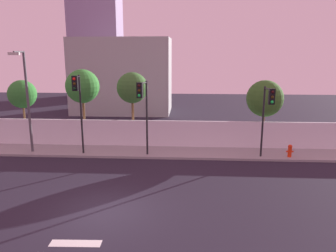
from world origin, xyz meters
The scene contains 13 objects.
ground_plane centered at (0.00, 0.00, 0.00)m, with size 80.00×80.00×0.00m, color #231E2B.
sidewalk centered at (0.00, 8.20, 0.07)m, with size 36.00×2.40×0.15m, color gray.
perimeter_wall centered at (0.00, 9.49, 1.05)m, with size 36.00×0.18×1.80m, color white.
traffic_light_left centered at (-3.29, 7.11, 3.78)m, with size 0.34×1.10×5.02m.
traffic_light_center centered at (0.74, 6.89, 3.57)m, with size 0.48×1.47×4.68m.
traffic_light_right centered at (8.07, 6.81, 3.37)m, with size 0.35×1.58×4.39m.
street_lamp_curbside centered at (-6.73, 7.48, 3.99)m, with size 0.71×1.98×6.45m.
fire_hydrant centered at (9.78, 7.55, 0.57)m, with size 0.44×0.26×0.79m.
roadside_tree_leftmost centered at (-8.51, 10.47, 3.55)m, with size 2.02×2.02×4.58m.
roadside_tree_midleft centered at (-4.07, 10.47, 4.14)m, with size 2.39×2.39×5.36m.
roadside_tree_midright centered at (-0.50, 10.47, 4.05)m, with size 2.18×2.18×5.17m.
roadside_tree_rightmost centered at (8.72, 10.47, 3.39)m, with size 2.53×2.53×4.66m.
low_building_distant centered at (-3.75, 23.49, 4.00)m, with size 10.43×6.00×8.00m, color #989898.
Camera 1 is at (3.41, -12.56, 6.56)m, focal length 35.36 mm.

